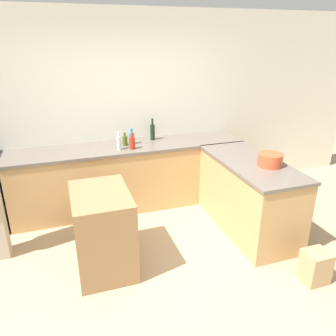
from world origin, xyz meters
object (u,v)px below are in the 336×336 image
(island_table, at_px, (103,230))
(hot_sauce_bottle, at_px, (132,142))
(mixing_bowl, at_px, (270,160))
(wine_bottle_dark, at_px, (153,131))
(dish_soap_bottle, at_px, (132,138))
(olive_oil_bottle, at_px, (125,140))
(vinegar_bottle_clear, at_px, (119,142))
(paper_bag, at_px, (315,267))

(island_table, distance_m, hot_sauce_bottle, 1.39)
(mixing_bowl, bearing_deg, wine_bottle_dark, 124.87)
(island_table, relative_size, dish_soap_bottle, 3.92)
(mixing_bowl, relative_size, hot_sauce_bottle, 1.25)
(olive_oil_bottle, distance_m, vinegar_bottle_clear, 0.20)
(vinegar_bottle_clear, height_order, wine_bottle_dark, wine_bottle_dark)
(hot_sauce_bottle, distance_m, wine_bottle_dark, 0.49)
(mixing_bowl, xyz_separation_m, paper_bag, (0.00, -0.92, -0.82))
(hot_sauce_bottle, bearing_deg, wine_bottle_dark, 40.85)
(mixing_bowl, distance_m, paper_bag, 1.23)
(paper_bag, bearing_deg, island_table, 155.05)
(olive_oil_bottle, distance_m, paper_bag, 2.78)
(mixing_bowl, relative_size, paper_bag, 0.83)
(mixing_bowl, xyz_separation_m, wine_bottle_dark, (-1.01, 1.44, 0.05))
(mixing_bowl, relative_size, wine_bottle_dark, 0.89)
(island_table, xyz_separation_m, olive_oil_bottle, (0.53, 1.31, 0.56))
(island_table, distance_m, mixing_bowl, 2.04)
(vinegar_bottle_clear, xyz_separation_m, paper_bag, (1.55, -2.06, -0.85))
(olive_oil_bottle, xyz_separation_m, paper_bag, (1.44, -2.22, -0.82))
(hot_sauce_bottle, distance_m, paper_bag, 2.60)
(hot_sauce_bottle, xyz_separation_m, paper_bag, (1.38, -2.04, -0.84))
(olive_oil_bottle, bearing_deg, hot_sauce_bottle, -71.33)
(dish_soap_bottle, bearing_deg, wine_bottle_dark, 16.84)
(island_table, bearing_deg, dish_soap_bottle, 64.93)
(olive_oil_bottle, height_order, hot_sauce_bottle, hot_sauce_bottle)
(hot_sauce_bottle, xyz_separation_m, vinegar_bottle_clear, (-0.17, 0.02, 0.01))
(dish_soap_bottle, bearing_deg, olive_oil_bottle, -161.17)
(wine_bottle_dark, distance_m, paper_bag, 2.71)
(hot_sauce_bottle, relative_size, wine_bottle_dark, 0.71)
(vinegar_bottle_clear, relative_size, wine_bottle_dark, 0.80)
(dish_soap_bottle, height_order, wine_bottle_dark, wine_bottle_dark)
(hot_sauce_bottle, distance_m, vinegar_bottle_clear, 0.18)
(mixing_bowl, bearing_deg, olive_oil_bottle, 137.81)
(olive_oil_bottle, bearing_deg, dish_soap_bottle, 18.83)
(vinegar_bottle_clear, bearing_deg, island_table, -109.92)
(island_table, xyz_separation_m, dish_soap_bottle, (0.63, 1.34, 0.57))
(paper_bag, bearing_deg, vinegar_bottle_clear, 127.02)
(dish_soap_bottle, relative_size, vinegar_bottle_clear, 0.89)
(island_table, bearing_deg, vinegar_bottle_clear, 70.08)
(vinegar_bottle_clear, bearing_deg, dish_soap_bottle, 42.74)
(vinegar_bottle_clear, xyz_separation_m, wine_bottle_dark, (0.55, 0.30, 0.03))
(mixing_bowl, xyz_separation_m, olive_oil_bottle, (-1.44, 1.31, -0.00))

